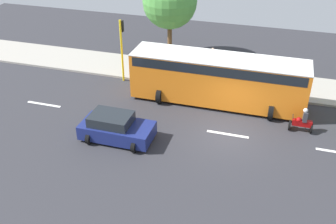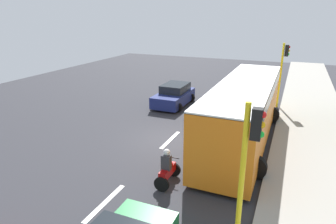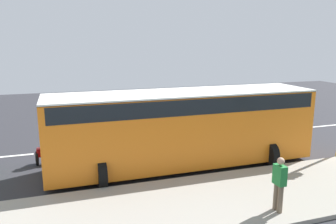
{
  "view_description": "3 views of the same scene",
  "coord_description": "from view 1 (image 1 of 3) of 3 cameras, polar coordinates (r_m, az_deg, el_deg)",
  "views": [
    {
      "loc": [
        -18.44,
        -1.99,
        12.41
      ],
      "look_at": [
        -0.16,
        3.52,
        0.97
      ],
      "focal_mm": 41.15,
      "sensor_mm": 36.0,
      "label": 1
    },
    {
      "loc": [
        5.62,
        -13.39,
        6.43
      ],
      "look_at": [
        -0.71,
        1.36,
        1.05
      ],
      "focal_mm": 31.82,
      "sensor_mm": 36.0,
      "label": 2
    },
    {
      "loc": [
        15.9,
        -3.38,
        5.13
      ],
      "look_at": [
        -0.78,
        2.07,
        1.4
      ],
      "focal_mm": 35.28,
      "sensor_mm": 36.0,
      "label": 3
    }
  ],
  "objects": [
    {
      "name": "ground_plane",
      "position": [
        22.35,
        8.81,
        -3.39
      ],
      "size": [
        40.0,
        60.0,
        0.1
      ],
      "primitive_type": "cube",
      "color": "#2D2D33"
    },
    {
      "name": "sidewalk",
      "position": [
        28.35,
        11.09,
        4.51
      ],
      "size": [
        4.0,
        60.0,
        0.15
      ],
      "primitive_type": "cube",
      "color": "#9E998E",
      "rests_on": "ground"
    },
    {
      "name": "lane_stripe_mid",
      "position": [
        22.32,
        8.82,
        -3.27
      ],
      "size": [
        0.2,
        2.4,
        0.01
      ],
      "primitive_type": "cube",
      "color": "white",
      "rests_on": "ground"
    },
    {
      "name": "lane_stripe_south",
      "position": [
        23.62,
        -5.66,
        -0.93
      ],
      "size": [
        0.2,
        2.4,
        0.01
      ],
      "primitive_type": "cube",
      "color": "white",
      "rests_on": "ground"
    },
    {
      "name": "lane_stripe_far_south",
      "position": [
        26.26,
        -17.9,
        1.1
      ],
      "size": [
        0.2,
        2.4,
        0.01
      ],
      "primitive_type": "cube",
      "color": "white",
      "rests_on": "ground"
    },
    {
      "name": "car_dark_blue",
      "position": [
        21.52,
        -7.73,
        -2.33
      ],
      "size": [
        2.35,
        4.02,
        1.52
      ],
      "color": "navy",
      "rests_on": "ground"
    },
    {
      "name": "city_bus",
      "position": [
        24.59,
        7.4,
        5.21
      ],
      "size": [
        3.2,
        11.0,
        3.16
      ],
      "color": "orange",
      "rests_on": "ground"
    },
    {
      "name": "motorcycle",
      "position": [
        23.29,
        19.23,
        -1.36
      ],
      "size": [
        0.6,
        1.3,
        1.53
      ],
      "color": "black",
      "rests_on": "ground"
    },
    {
      "name": "pedestrian_near_signal",
      "position": [
        29.38,
        6.58,
        7.99
      ],
      "size": [
        0.4,
        0.24,
        1.69
      ],
      "color": "#72604C",
      "rests_on": "sidewalk"
    },
    {
      "name": "traffic_light_midblock",
      "position": [
        27.19,
        -6.86,
        10.3
      ],
      "size": [
        0.49,
        0.24,
        4.5
      ],
      "color": "yellow",
      "rests_on": "ground"
    },
    {
      "name": "street_tree_north",
      "position": [
        30.72,
        0.26,
        16.04
      ],
      "size": [
        4.22,
        4.22,
        6.65
      ],
      "color": "brown",
      "rests_on": "ground"
    }
  ]
}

